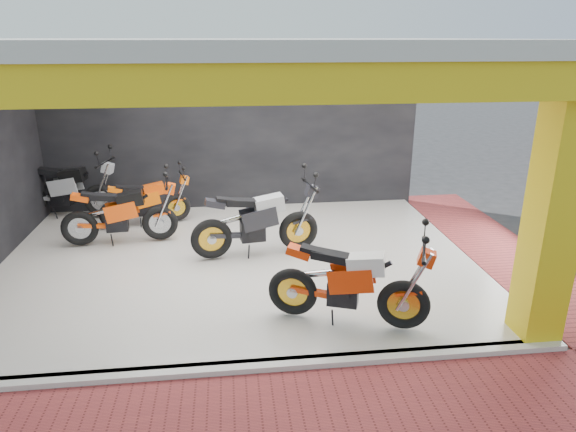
# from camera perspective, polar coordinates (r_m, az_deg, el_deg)

# --- Properties ---
(ground) EXTENTS (80.00, 80.00, 0.00)m
(ground) POSITION_cam_1_polar(r_m,az_deg,el_deg) (7.19, -5.11, -12.04)
(ground) COLOR #2D2D30
(ground) RESTS_ON ground
(showroom_floor) EXTENTS (8.00, 6.00, 0.10)m
(showroom_floor) POSITION_cam_1_polar(r_m,az_deg,el_deg) (8.94, -5.56, -5.11)
(showroom_floor) COLOR white
(showroom_floor) RESTS_ON ground
(showroom_ceiling) EXTENTS (8.40, 6.40, 0.20)m
(showroom_ceiling) POSITION_cam_1_polar(r_m,az_deg,el_deg) (8.15, -6.40, 18.28)
(showroom_ceiling) COLOR beige
(showroom_ceiling) RESTS_ON corner_column
(back_wall) EXTENTS (8.20, 0.20, 3.50)m
(back_wall) POSITION_cam_1_polar(r_m,az_deg,el_deg) (11.42, -6.25, 9.19)
(back_wall) COLOR black
(back_wall) RESTS_ON ground
(corner_column) EXTENTS (0.50, 0.50, 3.50)m
(corner_column) POSITION_cam_1_polar(r_m,az_deg,el_deg) (6.92, 27.44, 0.44)
(corner_column) COLOR gold
(corner_column) RESTS_ON ground
(header_beam_front) EXTENTS (8.40, 0.30, 0.40)m
(header_beam_front) POSITION_cam_1_polar(r_m,az_deg,el_deg) (5.16, -5.83, 14.46)
(header_beam_front) COLOR gold
(header_beam_front) RESTS_ON corner_column
(header_beam_right) EXTENTS (0.30, 6.40, 0.40)m
(header_beam_right) POSITION_cam_1_polar(r_m,az_deg,el_deg) (9.13, 20.70, 15.42)
(header_beam_right) COLOR gold
(header_beam_right) RESTS_ON corner_column
(floor_kerb) EXTENTS (8.00, 0.20, 0.10)m
(floor_kerb) POSITION_cam_1_polar(r_m,az_deg,el_deg) (6.31, -4.80, -16.45)
(floor_kerb) COLOR white
(floor_kerb) RESTS_ON ground
(paver_front) EXTENTS (9.00, 1.40, 0.03)m
(paver_front) POSITION_cam_1_polar(r_m,az_deg,el_deg) (5.71, -4.46, -21.29)
(paver_front) COLOR maroon
(paver_front) RESTS_ON ground
(paver_right) EXTENTS (1.40, 7.00, 0.03)m
(paver_right) POSITION_cam_1_polar(r_m,az_deg,el_deg) (10.20, 22.55, -3.61)
(paver_right) COLOR maroon
(paver_right) RESTS_ON ground
(moto_hero) EXTENTS (2.42, 1.59, 1.39)m
(moto_hero) POSITION_cam_1_polar(r_m,az_deg,el_deg) (6.72, 12.91, -7.12)
(moto_hero) COLOR red
(moto_hero) RESTS_ON showroom_floor
(moto_row_a) EXTENTS (2.47, 1.21, 1.45)m
(moto_row_a) POSITION_cam_1_polar(r_m,az_deg,el_deg) (8.98, 1.18, 0.43)
(moto_row_a) COLOR black
(moto_row_a) RESTS_ON showroom_floor
(moto_row_b) EXTENTS (2.25, 0.98, 1.34)m
(moto_row_b) POSITION_cam_1_polar(r_m,az_deg,el_deg) (9.74, -14.18, 1.00)
(moto_row_b) COLOR #FE4E0A
(moto_row_b) RESTS_ON showroom_floor
(moto_row_c) EXTENTS (2.02, 1.14, 1.16)m
(moto_row_c) POSITION_cam_1_polar(r_m,az_deg,el_deg) (10.73, -12.36, 2.33)
(moto_row_c) COLOR #FE680A
(moto_row_c) RESTS_ON showroom_floor
(moto_row_d) EXTENTS (2.50, 1.33, 1.45)m
(moto_row_d) POSITION_cam_1_polar(r_m,az_deg,el_deg) (11.36, -20.32, 3.25)
(moto_row_d) COLOR #9EA1A6
(moto_row_d) RESTS_ON showroom_floor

